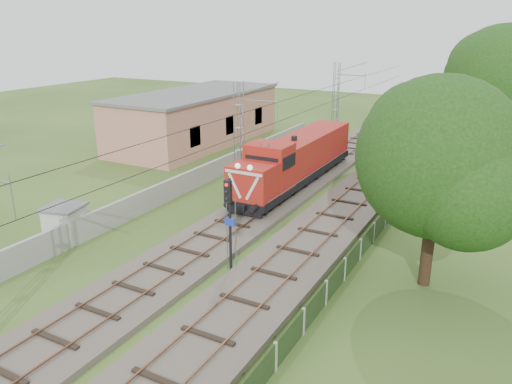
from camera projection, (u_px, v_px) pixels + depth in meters
The scene contains 14 objects.
ground at pixel (172, 269), 25.09m from camera, with size 140.00×140.00×0.00m, color #2F4A1B.
track_main at pixel (241, 220), 30.87m from camera, with size 4.20×70.00×0.45m.
track_side at pixel (378, 177), 39.48m from camera, with size 4.20×80.00×0.45m.
catenary at pixel (240, 138), 35.13m from camera, with size 3.31×70.00×8.00m.
boundary_wall at pixel (200, 176), 37.78m from camera, with size 0.25×40.00×1.50m, color #9E9E99.
station_building at pixel (197, 117), 51.00m from camera, with size 8.40×20.40×5.22m.
fence at pixel (344, 269), 23.82m from camera, with size 0.12×32.00×1.20m.
locomotive at pixel (296, 159), 37.14m from camera, with size 2.84×16.22×4.12m.
coach_rake at pixel (471, 76), 90.88m from camera, with size 3.22×120.46×3.72m.
signal_post at pixel (229, 210), 23.68m from camera, with size 0.54×0.42×4.88m.
relay_hut at pixel (65, 223), 28.06m from camera, with size 2.45×2.45×2.11m.
tree_a at pixel (441, 159), 21.70m from camera, with size 7.57×7.21×9.81m.
tree_b at pixel (503, 84), 38.08m from camera, with size 9.12×8.69×11.83m.
tree_c at pixel (487, 96), 44.89m from camera, with size 6.82×6.50×8.85m.
Camera 1 is at (14.39, -17.83, 11.74)m, focal length 35.00 mm.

